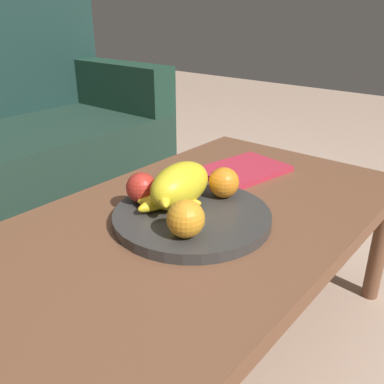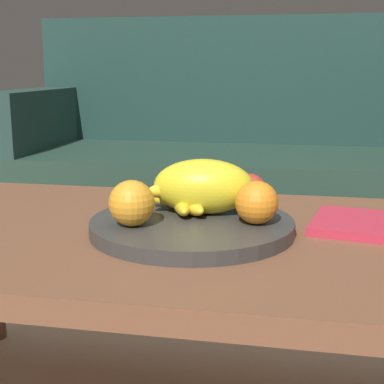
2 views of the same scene
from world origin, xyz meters
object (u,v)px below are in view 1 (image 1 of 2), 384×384
at_px(orange_left, 186,219).
at_px(apple_front, 141,188).
at_px(orange_front, 224,182).
at_px(coffee_table, 186,237).
at_px(banana_bunch, 166,197).
at_px(melon_large_front, 180,185).
at_px(apple_left, 184,176).
at_px(magazine, 244,170).
at_px(fruit_bowl, 192,217).

bearing_deg(orange_left, apple_front, 72.75).
bearing_deg(orange_front, apple_front, 138.17).
height_order(coffee_table, banana_bunch, banana_bunch).
relative_size(melon_large_front, banana_bunch, 1.19).
relative_size(melon_large_front, apple_left, 2.77).
bearing_deg(coffee_table, apple_left, 42.57).
relative_size(coffee_table, magazine, 4.98).
bearing_deg(orange_front, melon_large_front, 152.65).
xyz_separation_m(orange_left, apple_front, (0.06, 0.19, -0.00)).
relative_size(orange_front, banana_bunch, 0.49).
distance_m(orange_front, orange_left, 0.22).
relative_size(apple_left, magazine, 0.27).
xyz_separation_m(orange_left, apple_left, (0.19, 0.16, -0.01)).
bearing_deg(orange_front, magazine, 20.93).
height_order(orange_front, orange_left, orange_left).
xyz_separation_m(melon_large_front, banana_bunch, (-0.04, 0.01, -0.02)).
bearing_deg(orange_left, coffee_table, 39.68).
bearing_deg(orange_front, apple_left, 101.80).
distance_m(banana_bunch, magazine, 0.37).
distance_m(coffee_table, orange_front, 0.16).
distance_m(coffee_table, banana_bunch, 0.11).
xyz_separation_m(orange_front, apple_left, (-0.02, 0.11, -0.00)).
relative_size(orange_left, banana_bunch, 0.51).
bearing_deg(apple_left, melon_large_front, -144.79).
height_order(apple_front, banana_bunch, apple_front).
relative_size(fruit_bowl, orange_front, 4.84).
distance_m(coffee_table, apple_left, 0.17).
relative_size(orange_front, apple_front, 1.02).
xyz_separation_m(fruit_bowl, melon_large_front, (0.01, 0.05, 0.06)).
xyz_separation_m(apple_front, banana_bunch, (0.01, -0.07, -0.01)).
bearing_deg(orange_left, orange_front, 14.43).
xyz_separation_m(orange_front, banana_bunch, (-0.14, 0.07, -0.01)).
xyz_separation_m(coffee_table, orange_left, (-0.08, -0.07, 0.11)).
bearing_deg(melon_large_front, orange_left, -134.77).
distance_m(apple_front, banana_bunch, 0.07).
xyz_separation_m(fruit_bowl, orange_left, (-0.09, -0.06, 0.05)).
relative_size(orange_front, magazine, 0.30).
distance_m(fruit_bowl, orange_left, 0.12).
relative_size(orange_left, apple_front, 1.07).
height_order(fruit_bowl, orange_front, orange_front).
xyz_separation_m(apple_front, magazine, (0.38, -0.05, -0.05)).
height_order(orange_left, apple_front, orange_left).
bearing_deg(fruit_bowl, apple_left, 48.08).
xyz_separation_m(apple_left, magazine, (0.25, -0.02, -0.05)).
height_order(melon_large_front, orange_front, melon_large_front).
bearing_deg(melon_large_front, coffee_table, -120.38).
distance_m(melon_large_front, banana_bunch, 0.05).
relative_size(fruit_bowl, apple_left, 5.44).
bearing_deg(magazine, orange_front, -148.03).
bearing_deg(fruit_bowl, melon_large_front, 74.83).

